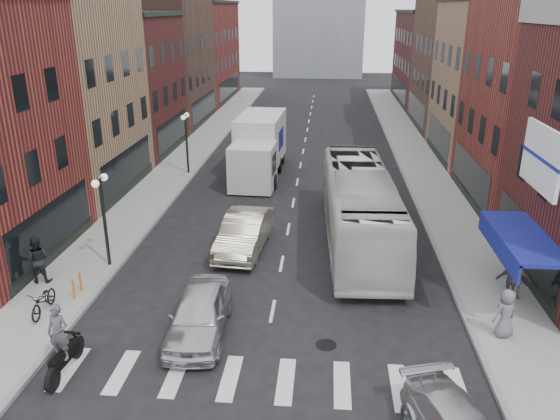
# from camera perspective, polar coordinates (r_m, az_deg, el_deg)

# --- Properties ---
(ground) EXTENTS (160.00, 160.00, 0.00)m
(ground) POSITION_cam_1_polar(r_m,az_deg,el_deg) (19.78, -1.08, -11.99)
(ground) COLOR black
(ground) RESTS_ON ground
(sidewalk_left) EXTENTS (3.00, 74.00, 0.15)m
(sidewalk_left) POSITION_cam_1_polar(r_m,az_deg,el_deg) (41.31, -9.68, 5.40)
(sidewalk_left) COLOR gray
(sidewalk_left) RESTS_ON ground
(sidewalk_right) EXTENTS (3.00, 74.00, 0.15)m
(sidewalk_right) POSITION_cam_1_polar(r_m,az_deg,el_deg) (40.56, 14.36, 4.77)
(sidewalk_right) COLOR gray
(sidewalk_right) RESTS_ON ground
(curb_left) EXTENTS (0.20, 74.00, 0.16)m
(curb_left) POSITION_cam_1_polar(r_m,az_deg,el_deg) (40.98, -7.63, 5.28)
(curb_left) COLOR gray
(curb_left) RESTS_ON ground
(curb_right) EXTENTS (0.20, 74.00, 0.16)m
(curb_right) POSITION_cam_1_polar(r_m,az_deg,el_deg) (40.36, 12.24, 4.75)
(curb_right) COLOR gray
(curb_right) RESTS_ON ground
(crosswalk_stripes) EXTENTS (12.00, 2.20, 0.01)m
(crosswalk_stripes) POSITION_cam_1_polar(r_m,az_deg,el_deg) (17.34, -2.17, -17.29)
(crosswalk_stripes) COLOR silver
(crosswalk_stripes) RESTS_ON ground
(bldg_left_mid_a) EXTENTS (10.30, 10.20, 12.30)m
(bldg_left_mid_a) POSITION_cam_1_polar(r_m,az_deg,el_deg) (35.19, -24.10, 11.46)
(bldg_left_mid_a) COLOR #9B7655
(bldg_left_mid_a) RESTS_ON ground
(bldg_left_mid_b) EXTENTS (10.30, 10.20, 10.30)m
(bldg_left_mid_b) POSITION_cam_1_polar(r_m,az_deg,el_deg) (44.27, -17.79, 12.44)
(bldg_left_mid_b) COLOR #4C1D1B
(bldg_left_mid_b) RESTS_ON ground
(bldg_left_far_a) EXTENTS (10.30, 12.20, 13.30)m
(bldg_left_far_a) POSITION_cam_1_polar(r_m,az_deg,el_deg) (54.41, -13.53, 15.76)
(bldg_left_far_a) COLOR #4A2F25
(bldg_left_far_a) RESTS_ON ground
(bldg_left_far_b) EXTENTS (10.30, 16.20, 11.30)m
(bldg_left_far_b) POSITION_cam_1_polar(r_m,az_deg,el_deg) (67.89, -9.73, 16.01)
(bldg_left_far_b) COLOR maroon
(bldg_left_far_b) RESTS_ON ground
(bldg_right_mid_b) EXTENTS (10.30, 10.20, 11.30)m
(bldg_right_mid_b) POSITION_cam_1_polar(r_m,az_deg,el_deg) (42.96, 23.39, 12.22)
(bldg_right_mid_b) COLOR #9B7655
(bldg_right_mid_b) RESTS_ON ground
(bldg_right_far_a) EXTENTS (10.30, 12.20, 12.30)m
(bldg_right_far_a) POSITION_cam_1_polar(r_m,az_deg,el_deg) (53.43, 19.92, 14.52)
(bldg_right_far_a) COLOR #4A2F25
(bldg_right_far_a) RESTS_ON ground
(bldg_right_far_b) EXTENTS (10.30, 16.20, 10.30)m
(bldg_right_far_b) POSITION_cam_1_polar(r_m,az_deg,el_deg) (67.12, 16.90, 14.97)
(bldg_right_far_b) COLOR #4C1D1B
(bldg_right_far_b) RESTS_ON ground
(awning_blue) EXTENTS (1.80, 5.00, 0.78)m
(awning_blue) POSITION_cam_1_polar(r_m,az_deg,el_deg) (21.88, 23.58, -2.75)
(awning_blue) COLOR navy
(awning_blue) RESTS_ON ground
(billboard_sign) EXTENTS (1.52, 3.00, 3.70)m
(billboard_sign) POSITION_cam_1_polar(r_m,az_deg,el_deg) (18.92, 25.88, 4.69)
(billboard_sign) COLOR black
(billboard_sign) RESTS_ON ground
(streetlamp_near) EXTENTS (0.32, 1.22, 4.11)m
(streetlamp_near) POSITION_cam_1_polar(r_m,az_deg,el_deg) (23.84, -18.05, 0.57)
(streetlamp_near) COLOR black
(streetlamp_near) RESTS_ON ground
(streetlamp_far) EXTENTS (0.32, 1.22, 4.11)m
(streetlamp_far) POSITION_cam_1_polar(r_m,az_deg,el_deg) (36.62, -9.79, 8.04)
(streetlamp_far) COLOR black
(streetlamp_far) RESTS_ON ground
(bike_rack) EXTENTS (0.08, 0.68, 0.80)m
(bike_rack) POSITION_cam_1_polar(r_m,az_deg,el_deg) (22.59, -20.44, -7.40)
(bike_rack) COLOR #D8590C
(bike_rack) RESTS_ON sidewalk_left
(box_truck) EXTENTS (2.99, 9.04, 3.89)m
(box_truck) POSITION_cam_1_polar(r_m,az_deg,el_deg) (36.06, -2.24, 6.51)
(box_truck) COLOR silver
(box_truck) RESTS_ON ground
(motorcycle_rider) EXTENTS (0.70, 2.38, 2.42)m
(motorcycle_rider) POSITION_cam_1_polar(r_m,az_deg,el_deg) (18.14, -21.93, -12.73)
(motorcycle_rider) COLOR black
(motorcycle_rider) RESTS_ON ground
(transit_bus) EXTENTS (3.52, 12.67, 3.49)m
(transit_bus) POSITION_cam_1_polar(r_m,az_deg,el_deg) (26.00, 8.31, 0.30)
(transit_bus) COLOR silver
(transit_bus) RESTS_ON ground
(sedan_left_near) EXTENTS (2.08, 4.74, 1.59)m
(sedan_left_near) POSITION_cam_1_polar(r_m,az_deg,el_deg) (19.14, -8.43, -10.66)
(sedan_left_near) COLOR silver
(sedan_left_near) RESTS_ON ground
(sedan_left_far) EXTENTS (2.24, 5.34, 1.72)m
(sedan_left_far) POSITION_cam_1_polar(r_m,az_deg,el_deg) (25.19, -3.76, -2.36)
(sedan_left_far) COLOR #BFB89A
(sedan_left_far) RESTS_ON ground
(parked_bicycle) EXTENTS (0.75, 1.89, 0.98)m
(parked_bicycle) POSITION_cam_1_polar(r_m,az_deg,el_deg) (21.76, -23.47, -8.68)
(parked_bicycle) COLOR black
(parked_bicycle) RESTS_ON sidewalk_left
(ped_left_solo) EXTENTS (1.02, 0.67, 1.95)m
(ped_left_solo) POSITION_cam_1_polar(r_m,az_deg,el_deg) (23.98, -24.04, -4.74)
(ped_left_solo) COLOR black
(ped_left_solo) RESTS_ON sidewalk_left
(ped_right_a) EXTENTS (1.24, 0.92, 1.73)m
(ped_right_a) POSITION_cam_1_polar(r_m,az_deg,el_deg) (22.66, 23.08, -6.37)
(ped_right_a) COLOR black
(ped_right_a) RESTS_ON sidewalk_right
(ped_right_b) EXTENTS (1.07, 0.82, 1.63)m
(ped_right_b) POSITION_cam_1_polar(r_m,az_deg,el_deg) (22.62, 23.51, -6.62)
(ped_right_b) COLOR #906F49
(ped_right_b) RESTS_ON sidewalk_right
(ped_right_c) EXTENTS (1.00, 0.86, 1.73)m
(ped_right_c) POSITION_cam_1_polar(r_m,az_deg,el_deg) (20.01, 22.53, -9.94)
(ped_right_c) COLOR slate
(ped_right_c) RESTS_ON sidewalk_right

